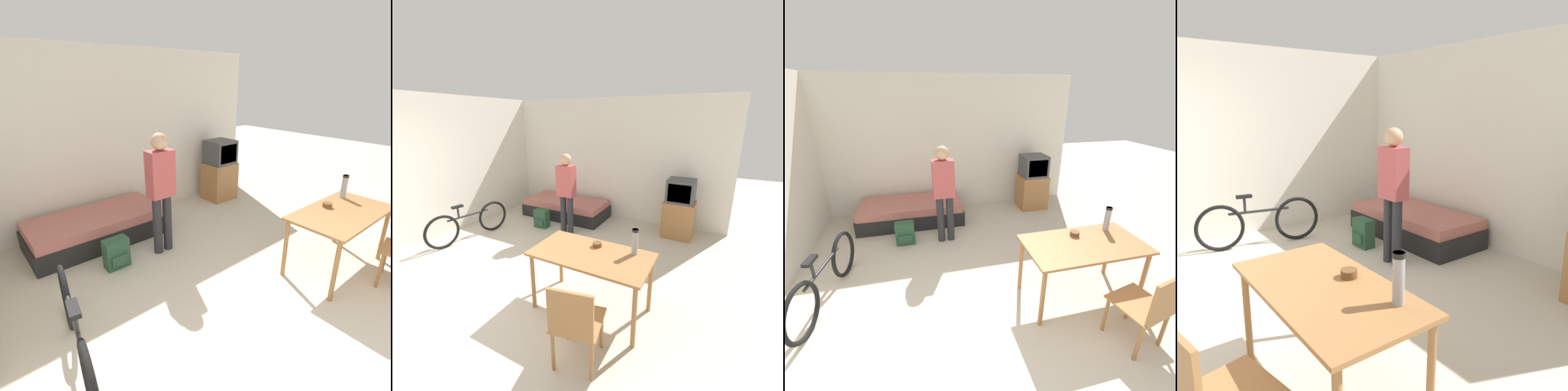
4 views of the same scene
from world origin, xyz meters
The scene contains 12 objects.
ground_plane centered at (0.00, 0.00, 0.00)m, with size 20.00×20.00×0.00m, color beige.
wall_back centered at (0.00, 4.00, 1.35)m, with size 5.54×0.06×2.70m.
wall_left centered at (-2.30, 1.98, 1.35)m, with size 0.06×4.97×2.70m.
daybed centered at (-0.68, 3.43, 0.20)m, with size 1.93×0.92×0.41m.
tv centered at (1.87, 3.52, 0.56)m, with size 0.57×0.49×1.15m.
dining_table centered at (1.31, 0.86, 0.67)m, with size 1.39×0.72×0.76m.
wooden_chair centered at (1.54, 0.10, 0.51)m, with size 0.53×0.53×0.91m.
bicycle centered at (-1.67, 1.51, 0.32)m, with size 0.32×1.63×0.72m.
person_standing centered at (-0.11, 2.57, 0.94)m, with size 0.34×0.22×1.63m.
thermos_flask centered at (1.75, 1.08, 0.93)m, with size 0.07×0.07×0.31m.
mate_bowl centered at (1.29, 1.05, 0.79)m, with size 0.11×0.11×0.05m.
backpack centered at (-0.79, 2.61, 0.19)m, with size 0.30×0.20×0.39m.
Camera 2 is at (2.54, -1.54, 2.27)m, focal length 24.00 mm.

